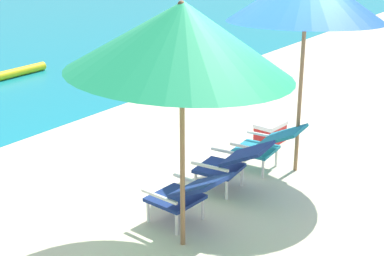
{
  "coord_description": "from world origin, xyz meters",
  "views": [
    {
      "loc": [
        -5.38,
        -3.72,
        3.2
      ],
      "look_at": [
        0.0,
        0.31,
        0.75
      ],
      "focal_mm": 54.58,
      "sensor_mm": 36.0,
      "label": 1
    }
  ],
  "objects_px": {
    "lounge_chair_right": "(268,143)",
    "cooler_box": "(270,132)",
    "swim_buoy": "(13,73)",
    "lounge_chair_left": "(187,193)",
    "lounge_chair_center": "(232,162)",
    "beach_umbrella_left": "(182,38)"
  },
  "relations": [
    {
      "from": "swim_buoy",
      "to": "lounge_chair_left",
      "type": "relative_size",
      "value": 1.78
    },
    {
      "from": "beach_umbrella_left",
      "to": "lounge_chair_right",
      "type": "bearing_deg",
      "value": 5.94
    },
    {
      "from": "lounge_chair_right",
      "to": "cooler_box",
      "type": "xyz_separation_m",
      "value": [
        0.94,
        0.49,
        -0.24
      ]
    },
    {
      "from": "lounge_chair_left",
      "to": "lounge_chair_right",
      "type": "xyz_separation_m",
      "value": [
        1.79,
        0.03,
        0.0
      ]
    },
    {
      "from": "lounge_chair_left",
      "to": "lounge_chair_center",
      "type": "distance_m",
      "value": 0.99
    },
    {
      "from": "lounge_chair_left",
      "to": "beach_umbrella_left",
      "type": "bearing_deg",
      "value": -150.01
    },
    {
      "from": "lounge_chair_right",
      "to": "lounge_chair_left",
      "type": "bearing_deg",
      "value": -179.08
    },
    {
      "from": "cooler_box",
      "to": "swim_buoy",
      "type": "bearing_deg",
      "value": 89.43
    },
    {
      "from": "swim_buoy",
      "to": "cooler_box",
      "type": "height_order",
      "value": "cooler_box"
    },
    {
      "from": "beach_umbrella_left",
      "to": "cooler_box",
      "type": "xyz_separation_m",
      "value": [
        3.06,
        0.71,
        -1.99
      ]
    },
    {
      "from": "swim_buoy",
      "to": "lounge_chair_left",
      "type": "distance_m",
      "value": 7.27
    },
    {
      "from": "lounge_chair_left",
      "to": "lounge_chair_center",
      "type": "bearing_deg",
      "value": 4.07
    },
    {
      "from": "lounge_chair_center",
      "to": "cooler_box",
      "type": "distance_m",
      "value": 1.81
    },
    {
      "from": "lounge_chair_center",
      "to": "beach_umbrella_left",
      "type": "relative_size",
      "value": 0.31
    },
    {
      "from": "lounge_chair_left",
      "to": "cooler_box",
      "type": "distance_m",
      "value": 2.79
    },
    {
      "from": "beach_umbrella_left",
      "to": "lounge_chair_center",
      "type": "bearing_deg",
      "value": 11.2
    },
    {
      "from": "lounge_chair_center",
      "to": "beach_umbrella_left",
      "type": "xyz_separation_m",
      "value": [
        -1.32,
        -0.26,
        1.75
      ]
    },
    {
      "from": "beach_umbrella_left",
      "to": "cooler_box",
      "type": "relative_size",
      "value": 6.25
    },
    {
      "from": "cooler_box",
      "to": "lounge_chair_center",
      "type": "bearing_deg",
      "value": -165.45
    },
    {
      "from": "swim_buoy",
      "to": "beach_umbrella_left",
      "type": "distance_m",
      "value": 7.84
    },
    {
      "from": "lounge_chair_right",
      "to": "cooler_box",
      "type": "bearing_deg",
      "value": 27.6
    },
    {
      "from": "lounge_chair_right",
      "to": "cooler_box",
      "type": "distance_m",
      "value": 1.09
    }
  ]
}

